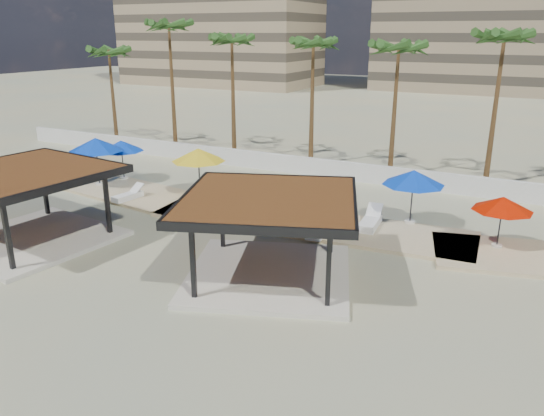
{
  "coord_description": "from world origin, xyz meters",
  "views": [
    {
      "loc": [
        11.79,
        -15.84,
        9.18
      ],
      "look_at": [
        1.08,
        4.88,
        1.4
      ],
      "focal_mm": 35.0,
      "sensor_mm": 36.0,
      "label": 1
    }
  ],
  "objects": [
    {
      "name": "palm_f",
      "position": [
        9.0,
        18.6,
        8.55
      ],
      "size": [
        3.0,
        3.0,
        9.74
      ],
      "color": "brown",
      "rests_on": "ground"
    },
    {
      "name": "promenade",
      "position": [
        2.0,
        7.67,
        0.06
      ],
      "size": [
        44.45,
        7.97,
        0.24
      ],
      "color": "#C6B284",
      "rests_on": "ground"
    },
    {
      "name": "umbrella_d",
      "position": [
        6.53,
        9.2,
        2.5
      ],
      "size": [
        3.97,
        3.97,
        2.7
      ],
      "rotation": [
        0.0,
        0.0,
        0.4
      ],
      "color": "beige",
      "rests_on": "promenade"
    },
    {
      "name": "pavilion_west",
      "position": [
        -8.41,
        -0.75,
        2.03
      ],
      "size": [
        7.45,
        7.45,
        3.41
      ],
      "rotation": [
        0.0,
        0.0,
        -0.12
      ],
      "color": "beige",
      "rests_on": "ground"
    },
    {
      "name": "ground",
      "position": [
        0.0,
        0.0,
        0.0
      ],
      "size": [
        200.0,
        200.0,
        0.0
      ],
      "primitive_type": "plane",
      "color": "tan",
      "rests_on": "ground"
    },
    {
      "name": "palm_a",
      "position": [
        -21.0,
        18.3,
        7.31
      ],
      "size": [
        3.0,
        3.0,
        8.42
      ],
      "color": "brown",
      "rests_on": "ground"
    },
    {
      "name": "umbrella_c",
      "position": [
        10.68,
        7.91,
        2.16
      ],
      "size": [
        3.22,
        3.22,
        2.3
      ],
      "rotation": [
        0.0,
        0.0,
        0.29
      ],
      "color": "beige",
      "rests_on": "promenade"
    },
    {
      "name": "lounger_c",
      "position": [
        4.94,
        7.82,
        0.39
      ],
      "size": [
        0.92,
        2.36,
        0.87
      ],
      "rotation": [
        0.0,
        0.0,
        1.65
      ],
      "color": "white",
      "rests_on": "promenade"
    },
    {
      "name": "boundary_wall",
      "position": [
        0.0,
        16.0,
        0.6
      ],
      "size": [
        56.0,
        0.3,
        1.2
      ],
      "primitive_type": "cube",
      "color": "silver",
      "rests_on": "ground"
    },
    {
      "name": "umbrella_f",
      "position": [
        -11.81,
        9.06,
        2.32
      ],
      "size": [
        3.28,
        3.28,
        2.49
      ],
      "rotation": [
        0.0,
        0.0,
        -0.19
      ],
      "color": "beige",
      "rests_on": "promenade"
    },
    {
      "name": "pavilion_central",
      "position": [
        2.96,
        0.97,
        1.98
      ],
      "size": [
        8.37,
        8.37,
        3.32
      ],
      "rotation": [
        0.0,
        0.0,
        0.35
      ],
      "color": "beige",
      "rests_on": "ground"
    },
    {
      "name": "palm_d",
      "position": [
        -3.0,
        18.9,
        8.08
      ],
      "size": [
        3.0,
        3.0,
        9.24
      ],
      "color": "brown",
      "rests_on": "ground"
    },
    {
      "name": "umbrella_a",
      "position": [
        -12.1,
        7.23,
        2.71
      ],
      "size": [
        4.09,
        4.09,
        2.94
      ],
      "rotation": [
        0.0,
        0.0,
        -0.28
      ],
      "color": "beige",
      "rests_on": "promenade"
    },
    {
      "name": "umbrella_b",
      "position": [
        -5.44,
        8.39,
        2.54
      ],
      "size": [
        3.79,
        3.79,
        2.74
      ],
      "rotation": [
        0.0,
        0.0,
        -0.27
      ],
      "color": "beige",
      "rests_on": "promenade"
    },
    {
      "name": "lounger_a",
      "position": [
        -8.58,
        5.84,
        0.36
      ],
      "size": [
        0.89,
        2.02,
        0.74
      ],
      "rotation": [
        0.0,
        0.0,
        1.43
      ],
      "color": "white",
      "rests_on": "promenade"
    },
    {
      "name": "lounger_b",
      "position": [
        3.05,
        5.85,
        0.38
      ],
      "size": [
        1.02,
        2.3,
        0.84
      ],
      "rotation": [
        0.0,
        0.0,
        1.71
      ],
      "color": "white",
      "rests_on": "promenade"
    },
    {
      "name": "palm_c",
      "position": [
        -9.0,
        18.1,
        8.27
      ],
      "size": [
        3.0,
        3.0,
        9.44
      ],
      "color": "brown",
      "rests_on": "ground"
    },
    {
      "name": "palm_e",
      "position": [
        3.0,
        18.4,
        7.91
      ],
      "size": [
        3.0,
        3.0,
        9.06
      ],
      "color": "brown",
      "rests_on": "ground"
    },
    {
      "name": "palm_b",
      "position": [
        -15.0,
        18.7,
        9.21
      ],
      "size": [
        3.0,
        3.0,
        10.45
      ],
      "color": "brown",
      "rests_on": "ground"
    }
  ]
}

